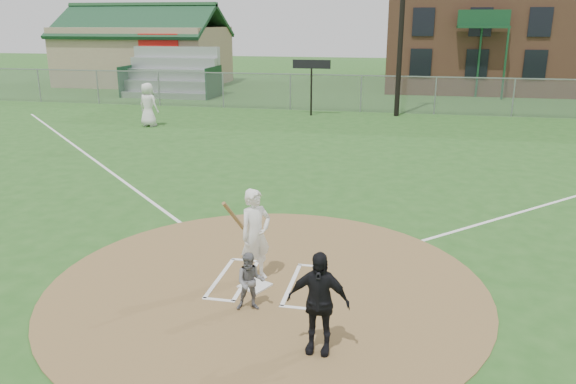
% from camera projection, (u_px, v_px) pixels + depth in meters
% --- Properties ---
extents(ground, '(140.00, 140.00, 0.00)m').
position_uv_depth(ground, '(267.00, 286.00, 10.79)').
color(ground, '#25551D').
rests_on(ground, ground).
extents(dirt_circle, '(8.40, 8.40, 0.02)m').
position_uv_depth(dirt_circle, '(267.00, 286.00, 10.79)').
color(dirt_circle, olive).
rests_on(dirt_circle, ground).
extents(home_plate, '(0.66, 0.66, 0.03)m').
position_uv_depth(home_plate, '(255.00, 286.00, 10.74)').
color(home_plate, silver).
rests_on(home_plate, dirt_circle).
extents(foul_line_third, '(17.04, 17.04, 0.01)m').
position_uv_depth(foul_line_third, '(90.00, 157.00, 20.96)').
color(foul_line_third, white).
rests_on(foul_line_third, ground).
extents(catcher, '(0.60, 0.51, 1.06)m').
position_uv_depth(catcher, '(250.00, 282.00, 9.75)').
color(catcher, slate).
rests_on(catcher, dirt_circle).
extents(umpire, '(0.97, 0.44, 1.64)m').
position_uv_depth(umpire, '(318.00, 302.00, 8.44)').
color(umpire, black).
rests_on(umpire, dirt_circle).
extents(ondeck_player, '(1.14, 0.89, 2.07)m').
position_uv_depth(ondeck_player, '(148.00, 105.00, 26.82)').
color(ondeck_player, white).
rests_on(ondeck_player, ground).
extents(batters_boxes, '(2.08, 1.88, 0.01)m').
position_uv_depth(batters_boxes, '(269.00, 282.00, 10.92)').
color(batters_boxes, white).
rests_on(batters_boxes, dirt_circle).
extents(batter_at_plate, '(0.83, 1.09, 1.84)m').
position_uv_depth(batter_at_plate, '(255.00, 235.00, 10.79)').
color(batter_at_plate, white).
rests_on(batter_at_plate, dirt_circle).
extents(outfield_fence, '(56.08, 0.08, 2.03)m').
position_uv_depth(outfield_fence, '(361.00, 94.00, 31.09)').
color(outfield_fence, slate).
rests_on(outfield_fence, ground).
extents(bleachers, '(6.08, 3.20, 3.20)m').
position_uv_depth(bleachers, '(171.00, 72.00, 37.37)').
color(bleachers, '#B7BABF').
rests_on(bleachers, ground).
extents(clubhouse, '(12.20, 8.71, 6.23)m').
position_uv_depth(clubhouse, '(145.00, 53.00, 44.47)').
color(clubhouse, tan).
rests_on(clubhouse, ground).
extents(scoreboard_sign, '(2.00, 0.10, 2.93)m').
position_uv_depth(scoreboard_sign, '(312.00, 70.00, 29.49)').
color(scoreboard_sign, black).
rests_on(scoreboard_sign, ground).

